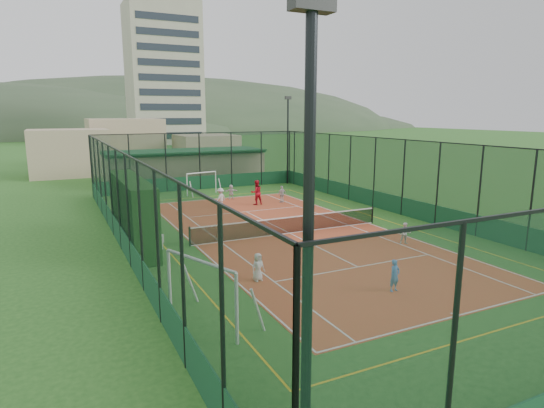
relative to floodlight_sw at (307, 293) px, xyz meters
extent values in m
plane|color=#265A1E|center=(8.60, 16.60, -4.12)|extent=(300.00, 300.00, 0.00)
cube|color=#B84D28|center=(8.60, 16.60, -4.12)|extent=(11.17, 23.97, 0.01)
cube|color=beige|center=(20.60, 98.60, 10.88)|extent=(15.00, 12.00, 30.00)
cube|color=black|center=(0.30, 18.12, -2.39)|extent=(1.19, 7.92, 3.46)
imported|color=white|center=(3.95, 10.62, -3.54)|extent=(0.61, 0.44, 1.15)
imported|color=#4C85D8|center=(8.18, 7.35, -3.49)|extent=(0.48, 0.35, 1.24)
imported|color=white|center=(12.99, 12.11, -3.55)|extent=(0.69, 0.64, 1.13)
imported|color=silver|center=(7.48, 25.05, -3.40)|extent=(1.06, 0.93, 1.43)
imported|color=silver|center=(12.34, 24.88, -3.47)|extent=(0.78, 0.39, 1.29)
imported|color=silver|center=(9.37, 27.92, -3.54)|extent=(1.12, 0.54, 1.16)
imported|color=red|center=(10.27, 24.99, -3.20)|extent=(0.90, 0.70, 1.83)
sphere|color=#CCE033|center=(7.07, 17.64, -4.08)|extent=(0.07, 0.07, 0.07)
sphere|color=#CCE033|center=(6.50, 18.80, -4.08)|extent=(0.07, 0.07, 0.07)
sphere|color=#CCE033|center=(8.64, 17.48, -4.08)|extent=(0.07, 0.07, 0.07)
camera|label=1|loc=(-3.16, -5.34, 2.55)|focal=30.00mm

